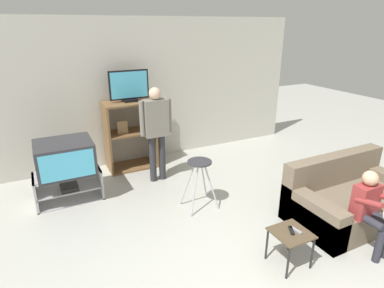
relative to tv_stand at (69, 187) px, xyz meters
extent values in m
cube|color=beige|center=(1.55, 1.08, 1.07)|extent=(6.40, 0.06, 2.60)
cube|color=#A8A8AD|center=(0.00, 0.00, -0.22)|extent=(0.92, 0.44, 0.02)
cube|color=#A8A8AD|center=(0.00, 0.00, -0.02)|extent=(0.89, 0.44, 0.02)
cube|color=#A8A8AD|center=(0.00, 0.00, 0.22)|extent=(0.92, 0.44, 0.02)
cube|color=#A8A8AD|center=(-0.45, 0.00, 0.00)|extent=(0.03, 0.44, 0.46)
cube|color=#A8A8AD|center=(0.45, 0.00, 0.00)|extent=(0.03, 0.44, 0.46)
cube|color=black|center=(0.00, -0.05, 0.01)|extent=(0.24, 0.28, 0.05)
cube|color=#2D2D33|center=(0.01, 0.01, 0.46)|extent=(0.78, 0.67, 0.46)
cube|color=#4CB7E0|center=(0.01, -0.33, 0.46)|extent=(0.70, 0.01, 0.38)
cube|color=brown|center=(0.76, 0.76, 0.38)|extent=(0.03, 0.51, 1.22)
cube|color=brown|center=(1.59, 0.76, 0.38)|extent=(0.03, 0.51, 1.22)
cube|color=brown|center=(1.18, 0.76, -0.21)|extent=(0.80, 0.51, 0.03)
cube|color=brown|center=(1.18, 0.76, 0.44)|extent=(0.80, 0.51, 0.03)
cube|color=brown|center=(1.18, 0.76, 0.97)|extent=(0.80, 0.51, 0.03)
cube|color=#9E7A4C|center=(1.03, 0.68, 0.57)|extent=(0.18, 0.04, 0.22)
cube|color=black|center=(1.22, 0.78, 1.01)|extent=(0.24, 0.20, 0.04)
cube|color=black|center=(1.22, 0.78, 1.28)|extent=(0.68, 0.04, 0.49)
cube|color=#4CB7E0|center=(1.22, 0.76, 1.28)|extent=(0.63, 0.01, 0.44)
cylinder|color=#B7B7BC|center=(1.51, -1.12, 0.12)|extent=(0.20, 0.16, 0.70)
cylinder|color=#B7B7BC|center=(1.77, -1.12, 0.12)|extent=(0.20, 0.16, 0.70)
cylinder|color=#B7B7BC|center=(1.51, -0.90, 0.12)|extent=(0.20, 0.16, 0.70)
cylinder|color=#B7B7BC|center=(1.77, -0.90, 0.12)|extent=(0.20, 0.16, 0.70)
cylinder|color=#333338|center=(1.64, -1.01, 0.47)|extent=(0.34, 0.34, 0.02)
cube|color=brown|center=(1.96, -2.48, 0.17)|extent=(0.38, 0.38, 0.02)
cylinder|color=black|center=(1.79, -2.65, -0.03)|extent=(0.02, 0.02, 0.39)
cylinder|color=black|center=(2.13, -2.65, -0.03)|extent=(0.02, 0.02, 0.39)
cylinder|color=black|center=(1.79, -2.32, -0.03)|extent=(0.02, 0.02, 0.39)
cylinder|color=black|center=(2.13, -2.32, -0.03)|extent=(0.02, 0.02, 0.39)
cube|color=black|center=(1.97, -2.47, 0.19)|extent=(0.10, 0.14, 0.02)
cube|color=gray|center=(2.02, -2.49, 0.19)|extent=(0.06, 0.15, 0.02)
cube|color=#756651|center=(3.32, -2.19, -0.03)|extent=(1.68, 0.93, 0.38)
cube|color=#756651|center=(3.32, -1.83, 0.36)|extent=(1.68, 0.20, 0.41)
cube|color=#756651|center=(2.58, -2.19, 0.03)|extent=(0.22, 0.93, 0.50)
cylinder|color=#2D2D33|center=(1.33, 0.06, 0.17)|extent=(0.11, 0.11, 0.78)
cylinder|color=#2D2D33|center=(1.50, 0.06, 0.17)|extent=(0.11, 0.11, 0.78)
cube|color=gray|center=(1.41, 0.06, 0.85)|extent=(0.38, 0.20, 0.59)
cylinder|color=gray|center=(1.19, 0.06, 0.87)|extent=(0.08, 0.08, 0.56)
cylinder|color=gray|center=(1.64, 0.06, 0.87)|extent=(0.08, 0.08, 0.56)
sphere|color=beige|center=(1.41, 0.06, 1.24)|extent=(0.19, 0.19, 0.19)
cylinder|color=#2D2D38|center=(2.86, -2.89, -0.03)|extent=(0.08, 0.08, 0.38)
cylinder|color=#2D2D38|center=(2.86, -2.74, 0.20)|extent=(0.09, 0.30, 0.09)
cylinder|color=#2D2D38|center=(3.01, -2.74, 0.20)|extent=(0.09, 0.30, 0.09)
cube|color=#993333|center=(2.93, -2.59, 0.36)|extent=(0.30, 0.17, 0.40)
cylinder|color=#993333|center=(2.80, -2.72, 0.44)|extent=(0.06, 0.31, 0.14)
sphere|color=#DBAD89|center=(2.93, -2.59, 0.65)|extent=(0.17, 0.17, 0.17)
camera|label=1|loc=(-0.25, -4.56, 2.24)|focal=30.00mm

